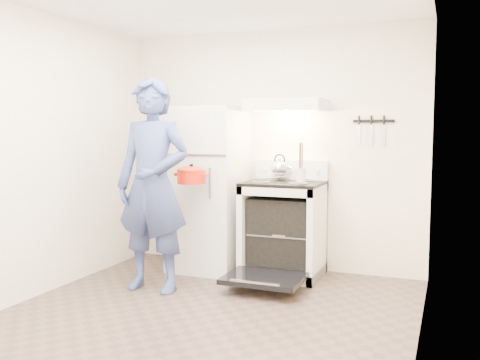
{
  "coord_description": "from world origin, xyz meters",
  "views": [
    {
      "loc": [
        1.77,
        -3.6,
        1.46
      ],
      "look_at": [
        -0.05,
        1.0,
        1.0
      ],
      "focal_mm": 40.0,
      "sensor_mm": 36.0,
      "label": 1
    }
  ],
  "objects_px": {
    "stove_body": "(283,230)",
    "tea_kettle": "(280,167)",
    "person": "(153,185)",
    "dutch_oven": "(191,177)",
    "refrigerator": "(209,189)"
  },
  "relations": [
    {
      "from": "tea_kettle",
      "to": "stove_body",
      "type": "bearing_deg",
      "value": -59.85
    },
    {
      "from": "tea_kettle",
      "to": "person",
      "type": "distance_m",
      "value": 1.37
    },
    {
      "from": "stove_body",
      "to": "person",
      "type": "xyz_separation_m",
      "value": [
        -0.96,
        -0.9,
        0.5
      ]
    },
    {
      "from": "refrigerator",
      "to": "stove_body",
      "type": "height_order",
      "value": "refrigerator"
    },
    {
      "from": "tea_kettle",
      "to": "person",
      "type": "relative_size",
      "value": 0.14
    },
    {
      "from": "stove_body",
      "to": "person",
      "type": "relative_size",
      "value": 0.48
    },
    {
      "from": "tea_kettle",
      "to": "person",
      "type": "height_order",
      "value": "person"
    },
    {
      "from": "stove_body",
      "to": "dutch_oven",
      "type": "height_order",
      "value": "dutch_oven"
    },
    {
      "from": "stove_body",
      "to": "tea_kettle",
      "type": "relative_size",
      "value": 3.45
    },
    {
      "from": "refrigerator",
      "to": "dutch_oven",
      "type": "relative_size",
      "value": 4.99
    },
    {
      "from": "stove_body",
      "to": "person",
      "type": "bearing_deg",
      "value": -137.07
    },
    {
      "from": "stove_body",
      "to": "tea_kettle",
      "type": "distance_m",
      "value": 0.65
    },
    {
      "from": "dutch_oven",
      "to": "refrigerator",
      "type": "bearing_deg",
      "value": 97.76
    },
    {
      "from": "refrigerator",
      "to": "tea_kettle",
      "type": "height_order",
      "value": "refrigerator"
    },
    {
      "from": "tea_kettle",
      "to": "refrigerator",
      "type": "bearing_deg",
      "value": -165.2
    }
  ]
}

